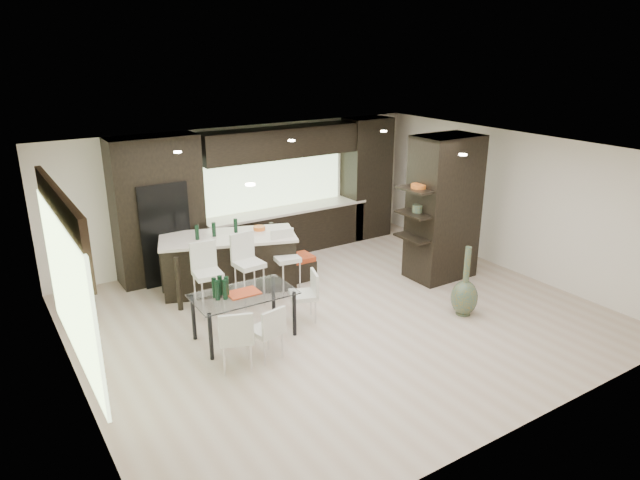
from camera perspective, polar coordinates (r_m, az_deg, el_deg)
ground at (r=9.46m, az=1.98°, el=-7.60°), size 8.00×8.00×0.00m
back_wall at (r=11.86m, az=-7.62°, el=4.78°), size 8.00×0.02×2.70m
left_wall at (r=7.56m, az=-23.83°, el=-5.19°), size 0.02×7.00×2.70m
right_wall at (r=11.60m, az=18.59°, el=3.61°), size 0.02×7.00×2.70m
ceiling at (r=8.59m, az=2.19°, el=8.70°), size 8.00×7.00×0.02m
window_left at (r=7.75m, az=-23.80°, el=-4.60°), size 0.04×3.20×1.90m
window_back at (r=12.03m, az=-4.98°, el=6.07°), size 3.40×0.04×1.20m
stone_accent at (r=7.46m, az=-24.48°, el=1.80°), size 0.08×3.00×0.80m
ceiling_spots at (r=8.80m, az=1.25°, el=8.82°), size 4.00×3.00×0.02m
back_cabinetry at (r=11.79m, az=-4.72°, el=4.80°), size 6.80×0.68×2.70m
refrigerator at (r=10.98m, az=-15.64°, el=0.89°), size 0.90×0.68×1.90m
partition_column at (r=10.84m, az=12.25°, el=3.14°), size 1.20×0.80×2.70m
kitchen_island at (r=10.46m, az=-9.08°, el=-2.17°), size 2.60×1.76×1.00m
stool_left at (r=9.50m, az=-11.08°, el=-4.61°), size 0.47×0.47×0.98m
stool_mid at (r=9.75m, az=-7.07°, el=-3.67°), size 0.48×0.48×1.00m
stool_right at (r=10.08m, az=-3.34°, el=-2.96°), size 0.47×0.47×0.94m
bench at (r=10.67m, az=-3.70°, el=-3.07°), size 1.21×0.49×0.46m
floor_vase at (r=9.57m, az=14.37°, el=-4.00°), size 0.49×0.49×1.18m
dining_table at (r=8.74m, az=-7.57°, el=-7.50°), size 1.52×0.87×0.72m
chair_near at (r=8.17m, az=-5.42°, el=-9.32°), size 0.48×0.48×0.75m
chair_far at (r=7.95m, az=-8.39°, el=-9.91°), size 0.59×0.59×0.85m
chair_end at (r=9.17m, az=-1.68°, el=-5.88°), size 0.52×0.52×0.76m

